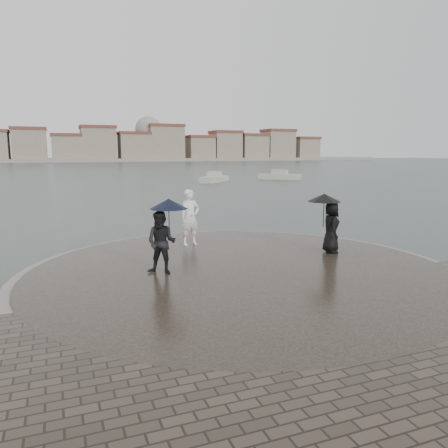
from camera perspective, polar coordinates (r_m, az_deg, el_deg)
name	(u,v)px	position (r m, az deg, el deg)	size (l,w,h in m)	color
ground	(305,325)	(9.72, 10.58, -12.86)	(400.00, 400.00, 0.00)	#2B3835
kerb_ring	(240,275)	(12.60, 2.16, -6.70)	(12.50, 12.50, 0.32)	gray
quay_tip	(240,275)	(12.60, 2.16, -6.61)	(11.90, 11.90, 0.36)	#2D261E
statue	(190,217)	(15.53, -4.45, 0.86)	(0.72, 0.48, 1.99)	white
visitor_left	(163,233)	(11.97, -7.93, -1.13)	(1.31, 1.13, 2.04)	black
visitor_right	(329,218)	(14.73, 13.56, 0.73)	(1.21, 1.14, 1.95)	black
far_skyline	(47,146)	(168.33, -22.06, 9.42)	(260.00, 20.00, 37.00)	gray
boats	(168,183)	(47.40, -7.34, 5.38)	(45.65, 19.95, 1.50)	#BAB6A7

